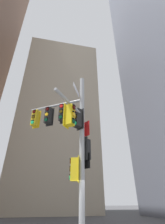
# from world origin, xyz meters

# --- Properties ---
(building_mid_block) EXTENTS (13.48, 13.48, 31.05)m
(building_mid_block) POSITION_xyz_m (-0.41, 22.47, 15.53)
(building_mid_block) COLOR tan
(building_mid_block) RESTS_ON ground
(signal_pole_assembly) EXTENTS (3.39, 4.10, 8.22)m
(signal_pole_assembly) POSITION_xyz_m (-0.61, 0.22, 4.79)
(signal_pole_assembly) COLOR #9EA0A3
(signal_pole_assembly) RESTS_ON ground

